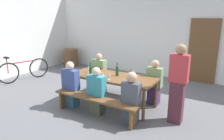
# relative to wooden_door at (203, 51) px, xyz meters

# --- Properties ---
(ground_plane) EXTENTS (24.00, 24.00, 0.00)m
(ground_plane) POSITION_rel_wooden_door_xyz_m (-1.61, -3.09, -1.05)
(ground_plane) COLOR slate
(back_wall) EXTENTS (14.00, 0.20, 3.20)m
(back_wall) POSITION_rel_wooden_door_xyz_m (-1.61, 0.14, 0.55)
(back_wall) COLOR white
(back_wall) RESTS_ON ground
(wooden_door) EXTENTS (0.90, 0.06, 2.10)m
(wooden_door) POSITION_rel_wooden_door_xyz_m (0.00, 0.00, 0.00)
(wooden_door) COLOR brown
(wooden_door) RESTS_ON ground
(tasting_table) EXTENTS (2.15, 0.88, 0.75)m
(tasting_table) POSITION_rel_wooden_door_xyz_m (-1.61, -3.09, -0.37)
(tasting_table) COLOR brown
(tasting_table) RESTS_ON ground
(bench_near) EXTENTS (2.05, 0.30, 0.45)m
(bench_near) POSITION_rel_wooden_door_xyz_m (-1.61, -3.83, -0.69)
(bench_near) COLOR brown
(bench_near) RESTS_ON ground
(bench_far) EXTENTS (2.05, 0.30, 0.45)m
(bench_far) POSITION_rel_wooden_door_xyz_m (-1.61, -2.35, -0.69)
(bench_far) COLOR brown
(bench_far) RESTS_ON ground
(wine_bottle_0) EXTENTS (0.07, 0.07, 0.33)m
(wine_bottle_0) POSITION_rel_wooden_door_xyz_m (-1.51, -3.01, -0.18)
(wine_bottle_0) COLOR #194723
(wine_bottle_0) RESTS_ON tasting_table
(wine_bottle_1) EXTENTS (0.07, 0.07, 0.29)m
(wine_bottle_1) POSITION_rel_wooden_door_xyz_m (-0.97, -3.38, -0.19)
(wine_bottle_1) COLOR #332814
(wine_bottle_1) RESTS_ON tasting_table
(wine_bottle_2) EXTENTS (0.08, 0.08, 0.33)m
(wine_bottle_2) POSITION_rel_wooden_door_xyz_m (-2.07, -3.34, -0.18)
(wine_bottle_2) COLOR #194723
(wine_bottle_2) RESTS_ON tasting_table
(wine_glass_0) EXTENTS (0.08, 0.08, 0.17)m
(wine_glass_0) POSITION_rel_wooden_door_xyz_m (-2.29, -3.12, -0.18)
(wine_glass_0) COLOR silver
(wine_glass_0) RESTS_ON tasting_table
(wine_glass_1) EXTENTS (0.07, 0.07, 0.17)m
(wine_glass_1) POSITION_rel_wooden_door_xyz_m (-1.67, -3.41, -0.18)
(wine_glass_1) COLOR silver
(wine_glass_1) RESTS_ON tasting_table
(wine_glass_2) EXTENTS (0.06, 0.06, 0.17)m
(wine_glass_2) POSITION_rel_wooden_door_xyz_m (-2.01, -3.00, -0.18)
(wine_glass_2) COLOR silver
(wine_glass_2) RESTS_ON tasting_table
(wine_glass_3) EXTENTS (0.07, 0.07, 0.19)m
(wine_glass_3) POSITION_rel_wooden_door_xyz_m (-1.50, -3.40, -0.17)
(wine_glass_3) COLOR silver
(wine_glass_3) RESTS_ON tasting_table
(wine_glass_4) EXTENTS (0.08, 0.08, 0.19)m
(wine_glass_4) POSITION_rel_wooden_door_xyz_m (-1.16, -2.84, -0.17)
(wine_glass_4) COLOR silver
(wine_glass_4) RESTS_ON tasting_table
(seated_guest_near_0) EXTENTS (0.41, 0.24, 1.13)m
(seated_guest_near_0) POSITION_rel_wooden_door_xyz_m (-2.41, -3.68, -0.52)
(seated_guest_near_0) COLOR #2F556A
(seated_guest_near_0) RESTS_ON ground
(seated_guest_near_1) EXTENTS (0.41, 0.24, 1.09)m
(seated_guest_near_1) POSITION_rel_wooden_door_xyz_m (-1.66, -3.68, -0.54)
(seated_guest_near_1) COLOR #474D37
(seated_guest_near_1) RESTS_ON ground
(seated_guest_near_2) EXTENTS (0.37, 0.24, 1.10)m
(seated_guest_near_2) POSITION_rel_wooden_door_xyz_m (-0.80, -3.68, -0.52)
(seated_guest_near_2) COLOR #394A52
(seated_guest_near_2) RESTS_ON ground
(seated_guest_far_0) EXTENTS (0.40, 0.24, 1.14)m
(seated_guest_far_0) POSITION_rel_wooden_door_xyz_m (-2.39, -2.50, -0.51)
(seated_guest_far_0) COLOR #3A4B3D
(seated_guest_far_0) RESTS_ON ground
(seated_guest_far_1) EXTENTS (0.37, 0.24, 1.13)m
(seated_guest_far_1) POSITION_rel_wooden_door_xyz_m (-0.73, -2.50, -0.51)
(seated_guest_far_1) COLOR #4B2D62
(seated_guest_far_1) RESTS_ON ground
(standing_host) EXTENTS (0.36, 0.24, 1.64)m
(standing_host) POSITION_rel_wooden_door_xyz_m (-0.02, -3.15, -0.25)
(standing_host) COLOR #572733
(standing_host) RESTS_ON ground
(wine_barrel) EXTENTS (0.65, 0.65, 0.76)m
(wine_barrel) POSITION_rel_wooden_door_xyz_m (-5.33, -0.46, -0.67)
(wine_barrel) COLOR brown
(wine_barrel) RESTS_ON ground
(parked_bicycle_0) EXTENTS (0.47, 1.71, 0.90)m
(parked_bicycle_0) POSITION_rel_wooden_door_xyz_m (-5.25, -2.92, -0.68)
(parked_bicycle_0) COLOR black
(parked_bicycle_0) RESTS_ON ground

